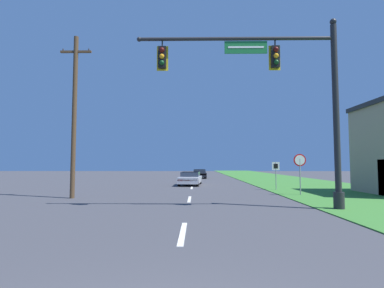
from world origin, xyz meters
TOP-DOWN VIEW (x-y plane):
  - grass_verge_right at (10.50, 30.00)m, footprint 10.00×110.00m
  - road_center_line at (0.00, 22.00)m, footprint 0.16×34.80m
  - signal_mast at (4.36, 10.37)m, footprint 8.87×0.47m
  - car_ahead at (-0.18, 25.11)m, footprint 2.21×4.83m
  - far_car at (0.80, 38.51)m, footprint 1.82×4.33m
  - stop_sign at (6.77, 16.12)m, footprint 0.76×0.07m
  - route_sign_post at (6.29, 19.94)m, footprint 0.55×0.06m
  - utility_pole_near at (-6.63, 14.43)m, footprint 1.80×0.26m

SIDE VIEW (x-z plane):
  - road_center_line at x=0.00m, z-range 0.00..0.01m
  - grass_verge_right at x=10.50m, z-range 0.00..0.04m
  - far_car at x=0.80m, z-range 0.01..1.20m
  - car_ahead at x=-0.18m, z-range 0.01..1.20m
  - route_sign_post at x=6.29m, z-range 0.51..2.54m
  - stop_sign at x=6.77m, z-range 0.61..3.12m
  - utility_pole_near at x=-6.63m, z-range 0.16..9.50m
  - signal_mast at x=4.36m, z-range 0.88..9.14m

